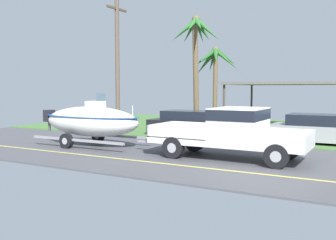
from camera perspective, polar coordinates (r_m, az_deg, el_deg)
name	(u,v)px	position (r m, az deg, el deg)	size (l,w,h in m)	color
ground	(305,137)	(21.97, 19.58, -2.32)	(36.00, 22.00, 0.11)	#4C4C51
pickup_truck_towing	(238,131)	(14.14, 10.28, -1.57)	(5.96, 2.13, 1.87)	silver
boat_on_trailer	(91,121)	(17.54, -11.30, -0.16)	(6.16, 2.35, 2.35)	gray
parked_sedan_near	(321,130)	(19.07, 21.62, -1.35)	(4.52, 1.91, 1.38)	#99999E
parked_sedan_far	(192,124)	(20.60, 3.57, -0.60)	(4.79, 1.83, 1.38)	black
carport_awning	(295,84)	(24.68, 18.21, 5.02)	(7.48, 5.98, 2.93)	#4C4238
palm_tree_near_left	(215,65)	(25.80, 6.93, 8.11)	(3.08, 3.18, 5.30)	brown
palm_tree_far_left	(196,40)	(23.59, 4.09, 11.71)	(3.33, 3.08, 6.91)	brown
utility_pole	(117,64)	(22.44, -7.48, 8.25)	(0.24, 1.80, 7.65)	brown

